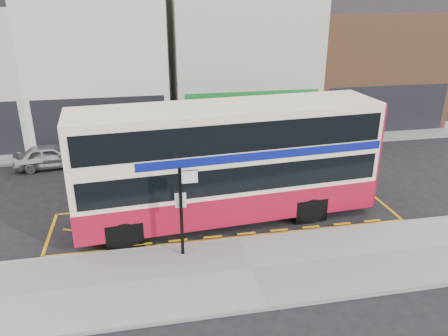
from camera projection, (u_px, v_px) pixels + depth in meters
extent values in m
plane|color=black|center=(236.00, 237.00, 16.66)|extent=(120.00, 120.00, 0.00)
cube|color=gray|center=(251.00, 270.00, 14.53)|extent=(40.00, 4.00, 0.15)
cube|color=gray|center=(238.00, 240.00, 16.29)|extent=(40.00, 0.15, 0.15)
cube|color=gray|center=(197.00, 144.00, 26.65)|extent=(50.00, 3.00, 0.15)
cube|color=silver|center=(101.00, 64.00, 27.68)|extent=(8.00, 8.00, 9.00)
cube|color=black|center=(101.00, 125.00, 25.12)|extent=(7.36, 0.06, 3.20)
cube|color=black|center=(102.00, 128.00, 25.22)|extent=(5.60, 0.04, 2.00)
cube|color=#BAB6A9|center=(239.00, 64.00, 29.38)|extent=(9.00, 8.00, 8.50)
cube|color=#15762A|center=(253.00, 117.00, 26.73)|extent=(8.28, 0.06, 3.20)
cube|color=black|center=(252.00, 120.00, 26.83)|extent=(6.30, 0.04, 2.00)
cube|color=brown|center=(361.00, 67.00, 31.17)|extent=(9.00, 8.00, 7.50)
cube|color=black|center=(387.00, 110.00, 28.34)|extent=(8.28, 0.06, 3.20)
cube|color=black|center=(386.00, 113.00, 28.44)|extent=(6.30, 0.04, 2.00)
cube|color=#FFE7C2|center=(228.00, 160.00, 17.10)|extent=(12.03, 3.60, 4.37)
cube|color=maroon|center=(227.00, 197.00, 17.69)|extent=(12.08, 3.64, 1.19)
cube|color=maroon|center=(361.00, 147.00, 18.57)|extent=(0.27, 2.73, 4.37)
cube|color=black|center=(228.00, 167.00, 17.21)|extent=(11.56, 3.63, 1.02)
cube|color=black|center=(228.00, 128.00, 16.61)|extent=(11.56, 3.63, 1.08)
cube|color=navy|center=(254.00, 144.00, 17.16)|extent=(9.67, 3.47, 0.32)
cube|color=black|center=(71.00, 190.00, 15.84)|extent=(0.25, 2.48, 1.73)
cube|color=black|center=(64.00, 141.00, 15.14)|extent=(0.25, 2.48, 1.08)
cube|color=black|center=(68.00, 164.00, 15.46)|extent=(0.20, 1.89, 0.38)
cube|color=#FFE7C2|center=(228.00, 107.00, 16.31)|extent=(12.02, 3.49, 0.13)
cylinder|color=black|center=(125.00, 235.00, 15.71)|extent=(1.10, 0.38, 1.08)
cylinder|color=black|center=(121.00, 206.00, 17.90)|extent=(1.10, 0.38, 1.08)
cylinder|color=black|center=(311.00, 210.00, 17.53)|extent=(1.10, 0.38, 1.08)
cylinder|color=black|center=(286.00, 186.00, 19.73)|extent=(1.10, 0.38, 1.08)
cube|color=black|center=(181.00, 213.00, 14.72)|extent=(0.11, 0.11, 3.21)
cube|color=white|center=(190.00, 177.00, 14.29)|extent=(0.58, 0.05, 0.47)
cube|color=white|center=(181.00, 200.00, 14.62)|extent=(0.38, 0.03, 0.54)
imported|color=#B5B4B9|center=(51.00, 156.00, 23.11)|extent=(3.84, 1.91, 1.26)
imported|color=#393B40|center=(138.00, 148.00, 23.97)|extent=(4.70, 1.69, 1.54)
imported|color=white|center=(339.00, 136.00, 26.13)|extent=(5.09, 2.54, 1.42)
cylinder|color=black|center=(272.00, 120.00, 28.10)|extent=(0.24, 0.24, 2.17)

